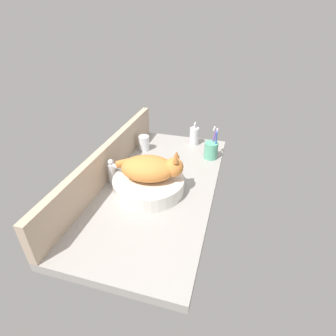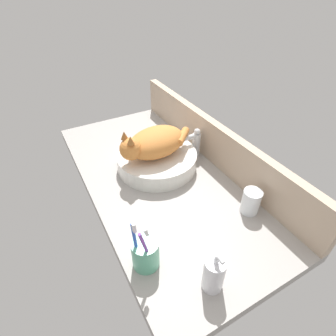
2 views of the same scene
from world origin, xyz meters
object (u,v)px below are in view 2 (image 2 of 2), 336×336
at_px(soap_dispenser, 214,274).
at_px(toothbrush_cup, 145,253).
at_px(cat, 154,143).
at_px(water_glass, 251,203).
at_px(faucet, 194,142).
at_px(sink_basin, 157,160).

relative_size(soap_dispenser, toothbrush_cup, 0.77).
xyz_separation_m(cat, water_glass, (0.39, 0.18, -0.09)).
height_order(soap_dispenser, water_glass, soap_dispenser).
distance_m(faucet, toothbrush_cup, 0.58).
distance_m(sink_basin, water_glass, 0.42).
bearing_deg(toothbrush_cup, soap_dispenser, 41.21).
height_order(toothbrush_cup, water_glass, toothbrush_cup).
distance_m(sink_basin, soap_dispenser, 0.56).
relative_size(cat, soap_dispenser, 2.25).
bearing_deg(soap_dispenser, water_glass, 119.68).
bearing_deg(water_glass, cat, -154.81).
bearing_deg(water_glass, toothbrush_cup, -88.21).
relative_size(sink_basin, cat, 1.04).
bearing_deg(soap_dispenser, toothbrush_cup, -138.79).
relative_size(cat, toothbrush_cup, 1.73).
height_order(faucet, soap_dispenser, soap_dispenser).
distance_m(faucet, soap_dispenser, 0.61).
xyz_separation_m(sink_basin, water_glass, (0.39, 0.17, 0.00)).
distance_m(cat, toothbrush_cup, 0.46).
xyz_separation_m(faucet, soap_dispenser, (0.54, -0.29, -0.02)).
xyz_separation_m(soap_dispenser, toothbrush_cup, (-0.15, -0.13, -0.01)).
xyz_separation_m(faucet, water_glass, (0.38, -0.01, -0.03)).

